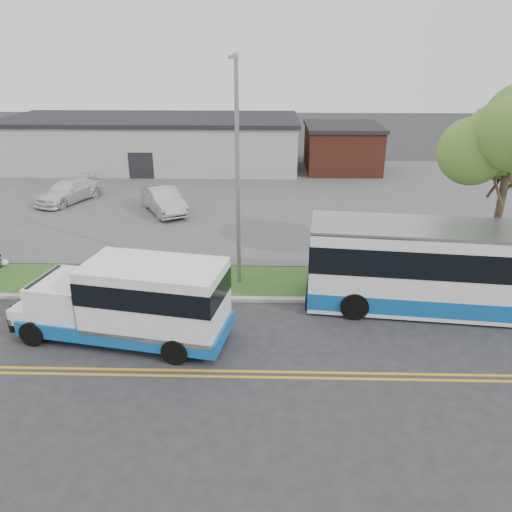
{
  "coord_description": "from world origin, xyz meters",
  "views": [
    {
      "loc": [
        4.32,
        -17.39,
        9.65
      ],
      "look_at": [
        3.78,
        2.15,
        1.6
      ],
      "focal_mm": 35.0,
      "sensor_mm": 36.0,
      "label": 1
    }
  ],
  "objects_px": {
    "tree_east": "(512,144)",
    "transit_bus": "(470,270)",
    "parked_car_b": "(69,191)",
    "shuttle_bus": "(135,299)",
    "parked_car_a": "(164,200)",
    "streetlight_near": "(237,168)"
  },
  "relations": [
    {
      "from": "tree_east",
      "to": "transit_bus",
      "type": "height_order",
      "value": "tree_east"
    },
    {
      "from": "tree_east",
      "to": "shuttle_bus",
      "type": "xyz_separation_m",
      "value": [
        -14.35,
        -4.94,
        -4.62
      ]
    },
    {
      "from": "transit_bus",
      "to": "parked_car_b",
      "type": "height_order",
      "value": "transit_bus"
    },
    {
      "from": "streetlight_near",
      "to": "parked_car_b",
      "type": "bearing_deg",
      "value": 134.53
    },
    {
      "from": "transit_bus",
      "to": "parked_car_a",
      "type": "distance_m",
      "value": 19.14
    },
    {
      "from": "streetlight_near",
      "to": "transit_bus",
      "type": "bearing_deg",
      "value": -13.06
    },
    {
      "from": "streetlight_near",
      "to": "parked_car_a",
      "type": "bearing_deg",
      "value": 117.71
    },
    {
      "from": "shuttle_bus",
      "to": "parked_car_a",
      "type": "height_order",
      "value": "shuttle_bus"
    },
    {
      "from": "parked_car_a",
      "to": "parked_car_b",
      "type": "height_order",
      "value": "parked_car_a"
    },
    {
      "from": "tree_east",
      "to": "parked_car_a",
      "type": "xyz_separation_m",
      "value": [
        -16.39,
        9.99,
        -5.3
      ]
    },
    {
      "from": "parked_car_a",
      "to": "parked_car_b",
      "type": "distance_m",
      "value": 7.32
    },
    {
      "from": "transit_bus",
      "to": "tree_east",
      "type": "bearing_deg",
      "value": 59.16
    },
    {
      "from": "tree_east",
      "to": "streetlight_near",
      "type": "bearing_deg",
      "value": -178.58
    },
    {
      "from": "tree_east",
      "to": "parked_car_b",
      "type": "relative_size",
      "value": 1.62
    },
    {
      "from": "streetlight_near",
      "to": "transit_bus",
      "type": "distance_m",
      "value": 10.03
    },
    {
      "from": "shuttle_bus",
      "to": "tree_east",
      "type": "bearing_deg",
      "value": 29.64
    },
    {
      "from": "shuttle_bus",
      "to": "transit_bus",
      "type": "relative_size",
      "value": 0.63
    },
    {
      "from": "tree_east",
      "to": "transit_bus",
      "type": "xyz_separation_m",
      "value": [
        -1.83,
        -2.4,
        -4.45
      ]
    },
    {
      "from": "tree_east",
      "to": "shuttle_bus",
      "type": "distance_m",
      "value": 15.86
    },
    {
      "from": "transit_bus",
      "to": "parked_car_b",
      "type": "distance_m",
      "value": 26.06
    },
    {
      "from": "streetlight_near",
      "to": "transit_bus",
      "type": "xyz_separation_m",
      "value": [
        9.17,
        -2.13,
        -3.47
      ]
    },
    {
      "from": "streetlight_near",
      "to": "shuttle_bus",
      "type": "relative_size",
      "value": 1.18
    }
  ]
}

